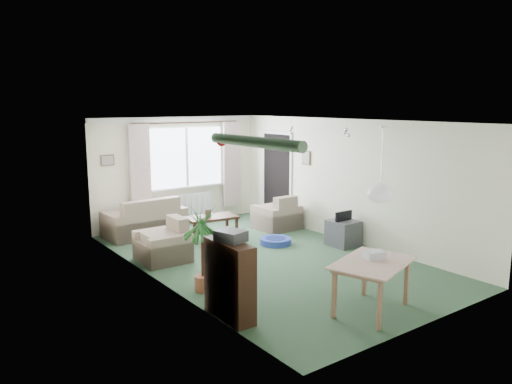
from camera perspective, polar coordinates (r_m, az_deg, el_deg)
ground at (r=8.82m, az=1.16°, el=-7.65°), size 6.50×6.50×0.00m
window at (r=11.30m, az=-7.98°, el=3.97°), size 1.80×0.03×1.30m
curtain_rod at (r=11.17m, az=-7.88°, el=7.86°), size 2.60×0.03×0.03m
curtain_left at (r=10.75m, az=-13.11°, el=2.25°), size 0.45×0.08×2.00m
curtain_right at (r=11.82m, az=-2.80°, el=3.20°), size 0.45×0.08×2.00m
radiator at (r=11.43m, az=-7.75°, el=-1.54°), size 1.20×0.10×0.55m
doorway at (r=11.48m, az=2.42°, el=1.64°), size 0.03×0.95×2.00m
pendant_lamp at (r=6.98m, az=14.05°, el=-0.20°), size 0.36×0.36×0.36m
tinsel_garland at (r=5.43m, az=-0.21°, el=5.75°), size 1.60×1.60×0.12m
bauble_cluster_a at (r=9.93m, az=4.06°, el=7.37°), size 0.20×0.20×0.20m
bauble_cluster_b at (r=9.26m, az=10.32°, el=7.03°), size 0.20×0.20×0.20m
wall_picture_back at (r=10.57m, az=-16.63°, el=3.50°), size 0.28×0.03×0.22m
wall_picture_right at (r=10.65m, az=5.78°, el=3.91°), size 0.03×0.24×0.30m
sofa at (r=10.51m, az=-12.64°, el=-2.73°), size 1.63×0.92×0.80m
armchair_corner at (r=10.80m, az=2.36°, el=-2.28°), size 0.85×0.81×0.75m
armchair_left at (r=8.78m, az=-10.64°, el=-5.40°), size 0.80×0.85×0.74m
coffee_table at (r=10.12m, az=-5.10°, el=-4.03°), size 1.07×0.68×0.45m
photo_frame at (r=9.97m, az=-5.49°, el=-2.45°), size 0.12×0.04×0.16m
bookshelf at (r=6.38m, az=-3.05°, el=-10.02°), size 0.28×0.82×1.00m
hifi_box at (r=6.22m, az=-2.90°, el=-5.03°), size 0.36×0.41×0.14m
houseplant at (r=7.24m, az=-6.13°, el=-6.59°), size 0.55×0.55×1.24m
dining_table at (r=6.78m, az=13.07°, el=-10.57°), size 1.21×0.99×0.65m
gift_box at (r=6.79m, az=13.39°, el=-7.10°), size 0.30×0.25×0.12m
tv_cube at (r=9.70m, az=9.92°, el=-4.65°), size 0.49×0.54×0.49m
pet_bed at (r=9.70m, az=2.25°, el=-5.63°), size 0.72×0.72×0.12m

